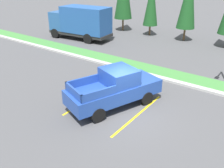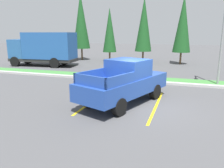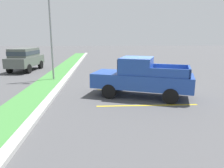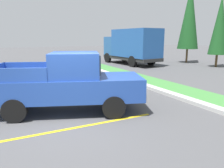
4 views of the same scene
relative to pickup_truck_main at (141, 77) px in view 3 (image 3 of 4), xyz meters
name	(u,v)px [view 3 (image 3 of 4)]	position (x,y,z in m)	size (l,w,h in m)	color
ground_plane	(141,92)	(0.97, -0.25, -1.04)	(120.00, 120.00, 0.00)	#4C4C4F
parking_line_near	(147,105)	(-1.57, -0.05, -1.04)	(0.12, 4.80, 0.01)	yellow
parking_line_far	(136,89)	(1.53, -0.05, -1.04)	(0.12, 4.80, 0.01)	yellow
curb_strip	(56,92)	(0.97, 4.75, -0.97)	(56.00, 0.40, 0.15)	#B2B2AD
grass_median	(36,93)	(0.97, 5.85, -1.01)	(56.00, 1.80, 0.06)	#42843D
pickup_truck_main	(141,77)	(0.00, 0.00, 0.00)	(3.57, 5.55, 2.10)	black
suv_distant	(25,58)	(9.13, 9.13, 0.20)	(4.76, 2.32, 2.10)	black
street_light	(52,23)	(4.77, 5.50, 3.06)	(0.24, 1.49, 7.10)	gray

